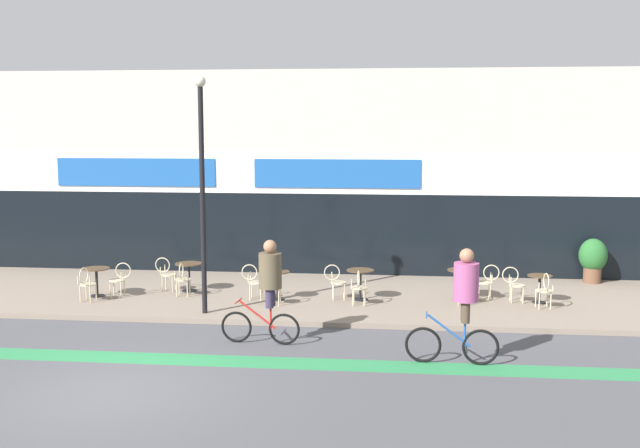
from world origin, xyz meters
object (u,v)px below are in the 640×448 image
at_px(bistro_table_1, 189,271).
at_px(cyclist_1, 268,282).
at_px(cafe_chair_4_near, 464,284).
at_px(bistro_table_0, 96,276).
at_px(cafe_chair_5_near, 545,288).
at_px(cafe_chair_0_side, 120,277).
at_px(cafe_chair_5_side, 514,282).
at_px(cyclist_0, 463,296).
at_px(bistro_table_5, 540,283).
at_px(cafe_chair_3_side, 336,279).
at_px(lamp_post, 202,179).
at_px(cafe_chair_3_near, 359,285).
at_px(bistro_table_3, 360,278).
at_px(cafe_chair_2_near, 273,285).
at_px(planter_pot, 593,258).
at_px(cafe_chair_4_side, 487,279).
at_px(cafe_chair_1_near, 182,277).
at_px(bistro_table_4, 463,278).
at_px(cafe_chair_2_side, 253,279).
at_px(cafe_chair_1_side, 166,272).
at_px(bistro_table_2, 277,280).
at_px(cafe_chair_0_near, 86,282).

xyz_separation_m(bistro_table_1, cyclist_1, (2.89, -4.16, 0.66)).
bearing_deg(cafe_chair_4_near, bistro_table_0, 93.96).
bearing_deg(cafe_chair_4_near, cafe_chair_5_near, -94.30).
height_order(cafe_chair_0_side, cafe_chair_5_side, same).
bearing_deg(cyclist_0, bistro_table_1, -34.51).
xyz_separation_m(cafe_chair_4_near, cyclist_0, (-0.41, -4.35, 0.69)).
height_order(bistro_table_0, bistro_table_5, bistro_table_0).
bearing_deg(cafe_chair_3_side, lamp_post, -157.36).
xyz_separation_m(bistro_table_0, cafe_chair_3_near, (6.82, -0.29, -0.01)).
relative_size(bistro_table_3, cafe_chair_2_near, 0.86).
bearing_deg(cafe_chair_3_near, bistro_table_5, -78.12).
xyz_separation_m(bistro_table_5, cafe_chair_3_side, (-5.10, -0.15, 0.02)).
height_order(cafe_chair_2_near, planter_pot, planter_pot).
bearing_deg(bistro_table_0, cafe_chair_4_side, 4.17).
relative_size(cafe_chair_4_side, cyclist_1, 0.41).
height_order(cafe_chair_1_near, cafe_chair_4_side, same).
distance_m(cafe_chair_3_near, lamp_post, 4.60).
bearing_deg(cyclist_1, cafe_chair_4_side, -136.75).
distance_m(cafe_chair_5_side, cyclist_1, 6.77).
relative_size(cafe_chair_1_near, cafe_chair_2_near, 1.00).
height_order(planter_pot, cyclist_0, cyclist_0).
height_order(lamp_post, cyclist_0, lamp_post).
height_order(bistro_table_0, cafe_chair_3_near, cafe_chair_3_near).
distance_m(bistro_table_4, cyclist_0, 5.04).
xyz_separation_m(bistro_table_5, cafe_chair_2_side, (-7.19, -0.36, 0.02)).
distance_m(planter_pot, lamp_post, 11.23).
height_order(bistro_table_1, cafe_chair_3_side, cafe_chair_3_side).
distance_m(cafe_chair_2_near, cyclist_0, 5.72).
xyz_separation_m(cafe_chair_3_near, cafe_chair_5_side, (3.85, 0.77, 0.00)).
distance_m(cafe_chair_1_side, cafe_chair_2_side, 2.61).
xyz_separation_m(cafe_chair_5_near, cyclist_0, (-2.30, -4.10, 0.69)).
bearing_deg(planter_pot, bistro_table_5, -126.25).
bearing_deg(bistro_table_5, lamp_post, -166.98).
distance_m(bistro_table_2, cafe_chair_1_side, 3.22).
height_order(cafe_chair_3_side, cafe_chair_4_near, same).
distance_m(bistro_table_5, cafe_chair_3_near, 4.54).
bearing_deg(bistro_table_5, cafe_chair_3_near, -170.27).
height_order(bistro_table_4, cafe_chair_5_near, cafe_chair_5_near).
distance_m(cafe_chair_5_near, cafe_chair_5_side, 0.89).
distance_m(cafe_chair_3_side, lamp_post, 4.34).
xyz_separation_m(cafe_chair_0_near, cafe_chair_5_near, (11.31, 0.48, 0.00)).
height_order(cafe_chair_0_near, cafe_chair_1_side, same).
bearing_deg(bistro_table_0, lamp_post, -23.20).
bearing_deg(bistro_table_1, cafe_chair_2_side, -20.82).
xyz_separation_m(cafe_chair_1_near, cafe_chair_2_near, (2.51, -0.71, 0.00)).
height_order(bistro_table_5, cafe_chair_0_side, cafe_chair_0_side).
bearing_deg(bistro_table_3, cafe_chair_1_near, -178.46).
xyz_separation_m(bistro_table_0, cafe_chair_0_near, (-0.01, -0.62, -0.01)).
distance_m(bistro_table_4, cafe_chair_4_near, 0.63).
bearing_deg(cafe_chair_2_side, bistro_table_4, 4.77).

